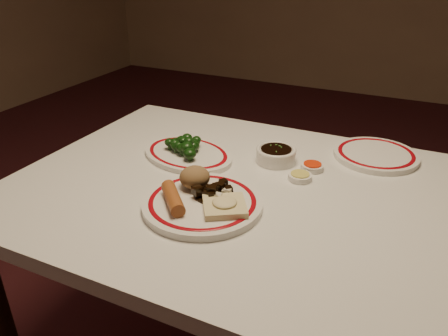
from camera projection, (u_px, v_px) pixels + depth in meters
dining_table at (242, 216)px, 1.18m from camera, size 1.20×0.90×0.75m
main_plate at (202, 203)px, 1.04m from camera, size 0.30×0.30×0.02m
rice_mound at (195, 177)px, 1.08m from camera, size 0.08×0.08×0.06m
spring_roll at (173, 198)px, 1.01m from camera, size 0.11×0.11×0.03m
fried_wonton at (225, 205)px, 1.00m from camera, size 0.13×0.13×0.03m
stirfry_heap at (214, 191)px, 1.05m from camera, size 0.10×0.10×0.03m
broccoli_plate at (188, 154)px, 1.29m from camera, size 0.34×0.31×0.02m
broccoli_pile at (186, 145)px, 1.28m from camera, size 0.13×0.13×0.05m
soy_bowl at (276, 155)px, 1.26m from camera, size 0.11×0.11×0.04m
sweet_sour_dish at (312, 167)px, 1.22m from camera, size 0.06×0.06×0.02m
mustard_dish at (300, 177)px, 1.16m from camera, size 0.06×0.06×0.02m
far_plate at (376, 155)px, 1.29m from camera, size 0.25×0.25×0.02m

